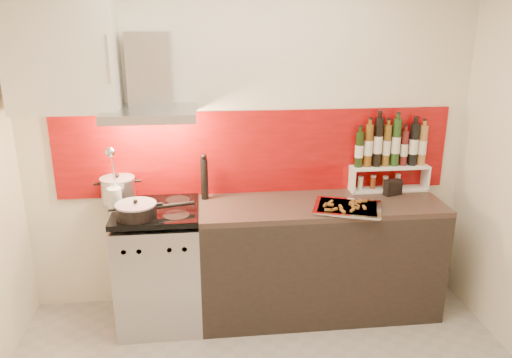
{
  "coord_description": "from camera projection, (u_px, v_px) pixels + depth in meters",
  "views": [
    {
      "loc": [
        -0.36,
        -2.26,
        2.21
      ],
      "look_at": [
        0.0,
        0.95,
        1.15
      ],
      "focal_mm": 35.0,
      "sensor_mm": 36.0,
      "label": 1
    }
  ],
  "objects": [
    {
      "name": "caddy_box",
      "position": [
        393.0,
        188.0,
        3.81
      ],
      "size": [
        0.15,
        0.1,
        0.12
      ],
      "primitive_type": "cube",
      "rotation": [
        0.0,
        0.0,
        0.32
      ],
      "color": "black",
      "rests_on": "counter"
    },
    {
      "name": "utensil_jar",
      "position": [
        114.0,
        192.0,
        3.47
      ],
      "size": [
        0.1,
        0.15,
        0.48
      ],
      "color": "silver",
      "rests_on": "range_stove"
    },
    {
      "name": "counter",
      "position": [
        319.0,
        257.0,
        3.81
      ],
      "size": [
        1.8,
        0.6,
        0.9
      ],
      "color": "black",
      "rests_on": "ground"
    },
    {
      "name": "range_hood",
      "position": [
        150.0,
        87.0,
        3.41
      ],
      "size": [
        0.62,
        0.5,
        0.61
      ],
      "color": "#B7B7BA",
      "rests_on": "back_wall"
    },
    {
      "name": "baking_tray",
      "position": [
        347.0,
        207.0,
        3.54
      ],
      "size": [
        0.56,
        0.49,
        0.03
      ],
      "color": "silver",
      "rests_on": "counter"
    },
    {
      "name": "backsplash",
      "position": [
        256.0,
        152.0,
        3.8
      ],
      "size": [
        3.0,
        0.02,
        0.64
      ],
      "primitive_type": "cube",
      "color": "maroon",
      "rests_on": "back_wall"
    },
    {
      "name": "back_wall",
      "position": [
        249.0,
        142.0,
        3.78
      ],
      "size": [
        3.4,
        0.02,
        2.6
      ],
      "primitive_type": "cube",
      "color": "silver",
      "rests_on": "ground"
    },
    {
      "name": "saute_pan",
      "position": [
        137.0,
        210.0,
        3.37
      ],
      "size": [
        0.53,
        0.28,
        0.13
      ],
      "color": "black",
      "rests_on": "range_stove"
    },
    {
      "name": "stock_pot",
      "position": [
        118.0,
        189.0,
        3.64
      ],
      "size": [
        0.25,
        0.25,
        0.22
      ],
      "color": "#B7B7BA",
      "rests_on": "range_stove"
    },
    {
      "name": "pepper_mill",
      "position": [
        204.0,
        177.0,
        3.69
      ],
      "size": [
        0.05,
        0.05,
        0.35
      ],
      "color": "black",
      "rests_on": "counter"
    },
    {
      "name": "range_stove",
      "position": [
        160.0,
        267.0,
        3.68
      ],
      "size": [
        0.6,
        0.6,
        0.91
      ],
      "color": "#B7B7BA",
      "rests_on": "ground"
    },
    {
      "name": "upper_cabinet",
      "position": [
        63.0,
        57.0,
        3.28
      ],
      "size": [
        0.7,
        0.35,
        0.72
      ],
      "primitive_type": "cube",
      "color": "white",
      "rests_on": "back_wall"
    },
    {
      "name": "step_shelf",
      "position": [
        390.0,
        155.0,
        3.86
      ],
      "size": [
        0.62,
        0.17,
        0.58
      ],
      "color": "white",
      "rests_on": "counter"
    }
  ]
}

